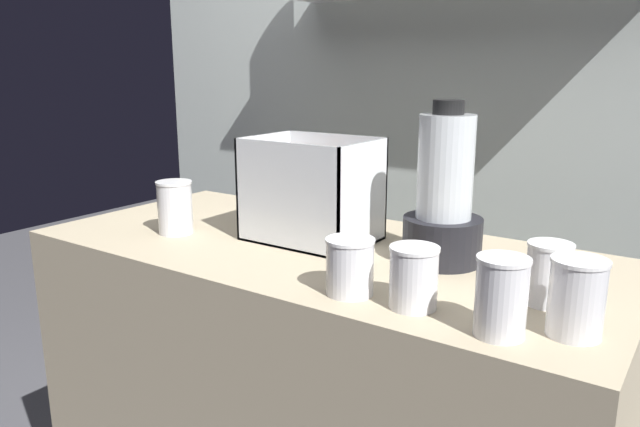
{
  "coord_description": "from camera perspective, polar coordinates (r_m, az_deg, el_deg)",
  "views": [
    {
      "loc": [
        0.78,
        -1.13,
        1.32
      ],
      "look_at": [
        0.0,
        0.0,
        0.98
      ],
      "focal_mm": 33.72,
      "sensor_mm": 36.0,
      "label": 1
    }
  ],
  "objects": [
    {
      "name": "counter",
      "position": [
        1.62,
        0.0,
        -18.49
      ],
      "size": [
        1.4,
        0.64,
        0.9
      ],
      "primitive_type": "cube",
      "color": "tan",
      "rests_on": "ground_plane"
    },
    {
      "name": "back_wall_unit",
      "position": [
        2.05,
        12.45,
        11.96
      ],
      "size": [
        2.6,
        0.24,
        2.5
      ],
      "color": "silver",
      "rests_on": "ground_plane"
    },
    {
      "name": "carrot_display_bin",
      "position": [
        1.47,
        -0.8,
        0.47
      ],
      "size": [
        0.3,
        0.22,
        0.25
      ],
      "color": "white",
      "rests_on": "counter"
    },
    {
      "name": "blender_pitcher",
      "position": [
        1.31,
        11.67,
        1.12
      ],
      "size": [
        0.17,
        0.17,
        0.35
      ],
      "color": "black",
      "rests_on": "counter"
    },
    {
      "name": "juice_cup_beet_far_left",
      "position": [
        1.58,
        -13.58,
        0.31
      ],
      "size": [
        0.09,
        0.09,
        0.13
      ],
      "color": "white",
      "rests_on": "counter"
    },
    {
      "name": "juice_cup_orange_left",
      "position": [
        1.13,
        2.86,
        -5.29
      ],
      "size": [
        0.09,
        0.09,
        0.11
      ],
      "color": "white",
      "rests_on": "counter"
    },
    {
      "name": "juice_cup_orange_middle",
      "position": [
        1.08,
        8.86,
        -6.27
      ],
      "size": [
        0.09,
        0.09,
        0.11
      ],
      "color": "white",
      "rests_on": "counter"
    },
    {
      "name": "juice_cup_beet_right",
      "position": [
        1.0,
        16.78,
        -8.02
      ],
      "size": [
        0.08,
        0.08,
        0.13
      ],
      "color": "white",
      "rests_on": "counter"
    },
    {
      "name": "juice_cup_pomegranate_far_right",
      "position": [
        1.15,
        20.83,
        -5.71
      ],
      "size": [
        0.08,
        0.08,
        0.11
      ],
      "color": "white",
      "rests_on": "counter"
    },
    {
      "name": "juice_cup_orange_rightmost",
      "position": [
        1.03,
        23.15,
        -7.68
      ],
      "size": [
        0.09,
        0.09,
        0.13
      ],
      "color": "white",
      "rests_on": "counter"
    }
  ]
}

